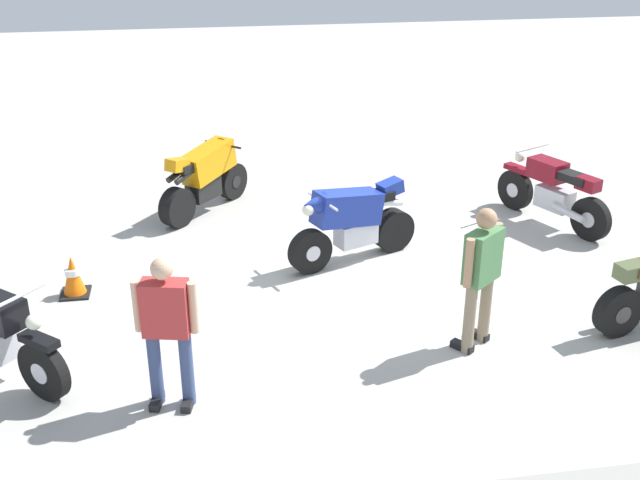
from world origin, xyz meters
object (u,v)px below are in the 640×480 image
(person_in_green_shirt, at_px, (481,270))
(person_in_red_shirt, at_px, (167,324))
(motorcycle_maroon_cruiser, at_px, (553,191))
(traffic_cone, at_px, (73,276))
(motorcycle_orange_sportbike, at_px, (205,176))
(motorcycle_blue_sportbike, at_px, (352,221))

(person_in_green_shirt, distance_m, person_in_red_shirt, 3.35)
(person_in_green_shirt, relative_size, person_in_red_shirt, 1.04)
(motorcycle_maroon_cruiser, relative_size, person_in_red_shirt, 1.22)
(motorcycle_maroon_cruiser, bearing_deg, traffic_cone, 74.83)
(motorcycle_orange_sportbike, xyz_separation_m, person_in_green_shirt, (-2.84, 4.47, 0.35))
(motorcycle_maroon_cruiser, height_order, motorcycle_orange_sportbike, motorcycle_orange_sportbike)
(motorcycle_orange_sportbike, height_order, person_in_red_shirt, person_in_red_shirt)
(motorcycle_blue_sportbike, bearing_deg, traffic_cone, -15.95)
(motorcycle_blue_sportbike, bearing_deg, person_in_red_shirt, 28.14)
(motorcycle_orange_sportbike, bearing_deg, person_in_red_shirt, -144.50)
(motorcycle_blue_sportbike, xyz_separation_m, motorcycle_orange_sportbike, (1.91, -2.11, 0.00))
(motorcycle_maroon_cruiser, distance_m, motorcycle_blue_sportbike, 3.33)
(motorcycle_blue_sportbike, bearing_deg, motorcycle_orange_sportbike, -70.21)
(person_in_red_shirt, bearing_deg, motorcycle_blue_sportbike, 152.97)
(person_in_green_shirt, xyz_separation_m, traffic_cone, (4.57, -1.95, -0.68))
(motorcycle_maroon_cruiser, distance_m, motorcycle_orange_sportbike, 5.31)
(person_in_red_shirt, relative_size, traffic_cone, 3.01)
(traffic_cone, bearing_deg, motorcycle_orange_sportbike, -124.42)
(person_in_red_shirt, bearing_deg, motorcycle_orange_sportbike, -172.84)
(motorcycle_maroon_cruiser, relative_size, motorcycle_orange_sportbike, 1.22)
(motorcycle_maroon_cruiser, height_order, person_in_green_shirt, person_in_green_shirt)
(motorcycle_blue_sportbike, distance_m, person_in_green_shirt, 2.55)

